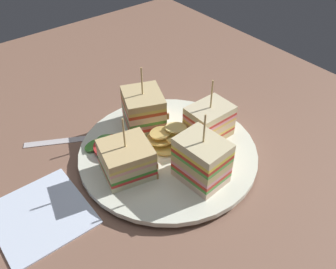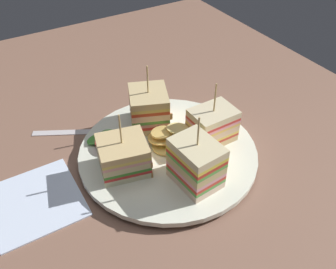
# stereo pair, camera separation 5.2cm
# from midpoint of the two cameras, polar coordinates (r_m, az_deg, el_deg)

# --- Properties ---
(ground_plane) EXTENTS (1.08, 0.83, 0.02)m
(ground_plane) POSITION_cam_midpoint_polar(r_m,az_deg,el_deg) (0.56, 2.68, -4.33)
(ground_plane) COLOR #825C4A
(plate) EXTENTS (0.27, 0.27, 0.01)m
(plate) POSITION_cam_midpoint_polar(r_m,az_deg,el_deg) (0.55, 2.74, -2.99)
(plate) COLOR white
(plate) RESTS_ON ground_plane
(sandwich_wedge_0) EXTENTS (0.08, 0.08, 0.10)m
(sandwich_wedge_0) POSITION_cam_midpoint_polar(r_m,az_deg,el_deg) (0.57, -0.41, 4.02)
(sandwich_wedge_0) COLOR beige
(sandwich_wedge_0) RESTS_ON plate
(sandwich_wedge_1) EXTENTS (0.07, 0.08, 0.09)m
(sandwich_wedge_1) POSITION_cam_midpoint_polar(r_m,az_deg,el_deg) (0.50, -3.94, -3.50)
(sandwich_wedge_1) COLOR beige
(sandwich_wedge_1) RESTS_ON plate
(sandwich_wedge_2) EXTENTS (0.07, 0.06, 0.11)m
(sandwich_wedge_2) POSITION_cam_midpoint_polar(r_m,az_deg,el_deg) (0.48, 7.42, -4.66)
(sandwich_wedge_2) COLOR beige
(sandwich_wedge_2) RESTS_ON plate
(sandwich_wedge_3) EXTENTS (0.05, 0.07, 0.10)m
(sandwich_wedge_3) POSITION_cam_midpoint_polar(r_m,az_deg,el_deg) (0.55, 9.61, 1.35)
(sandwich_wedge_3) COLOR #E2B87F
(sandwich_wedge_3) RESTS_ON plate
(chip_pile) EXTENTS (0.07, 0.07, 0.03)m
(chip_pile) POSITION_cam_midpoint_polar(r_m,az_deg,el_deg) (0.54, 2.86, -0.64)
(chip_pile) COLOR #D5B961
(chip_pile) RESTS_ON plate
(salad_garnish) EXTENTS (0.07, 0.07, 0.01)m
(salad_garnish) POSITION_cam_midpoint_polar(r_m,az_deg,el_deg) (0.56, -6.25, -0.74)
(salad_garnish) COLOR #4C9436
(salad_garnish) RESTS_ON plate
(spoon) EXTENTS (0.09, 0.15, 0.01)m
(spoon) POSITION_cam_midpoint_polar(r_m,az_deg,el_deg) (0.60, -7.13, 0.67)
(spoon) COLOR silver
(spoon) RESTS_ON ground_plane
(napkin) EXTENTS (0.12, 0.11, 0.01)m
(napkin) POSITION_cam_midpoint_polar(r_m,az_deg,el_deg) (0.51, -17.27, -9.98)
(napkin) COLOR #D3E1FA
(napkin) RESTS_ON ground_plane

